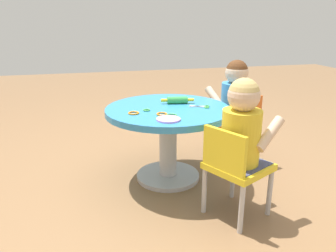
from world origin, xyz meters
The scene contains 13 objects.
ground_plane centered at (0.00, 0.00, 0.00)m, with size 10.00×10.00×0.00m, color olive.
craft_table centered at (0.00, 0.00, 0.38)m, with size 0.83×0.83×0.51m.
child_chair_left centered at (-0.55, -0.24, 0.31)m, with size 0.40×0.40×0.54m.
seated_child_left centered at (-0.53, -0.27, 0.53)m, with size 0.40×0.43×0.51m.
child_chair_right centered at (0.15, -0.58, 0.31)m, with size 0.38×0.38×0.54m.
seated_child_right centered at (0.18, -0.57, 0.53)m, with size 0.41×0.36×0.51m.
rolling_pin centered at (0.09, -0.09, 0.54)m, with size 0.07×0.23×0.05m.
craft_scissors centered at (-0.04, -0.23, 0.52)m, with size 0.10×0.14×0.01m.
playdough_blob_0 centered at (-0.27, 0.07, 0.52)m, with size 0.14×0.14×0.01m, color #CC99E5.
cookie_cutter_0 centered at (-0.04, 0.15, 0.52)m, with size 0.05×0.05×0.01m, color #4CB259.
cookie_cutter_1 centered at (-0.09, 0.24, 0.52)m, with size 0.07×0.07×0.01m, color orange.
cookie_cutter_2 centered at (-0.16, 0.08, 0.52)m, with size 0.07×0.07×0.01m, color orange.
cookie_cutter_3 centered at (-0.20, 0.03, 0.52)m, with size 0.07×0.07×0.01m, color #4CB259.
Camera 1 is at (-2.05, 0.52, 1.08)m, focal length 35.28 mm.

